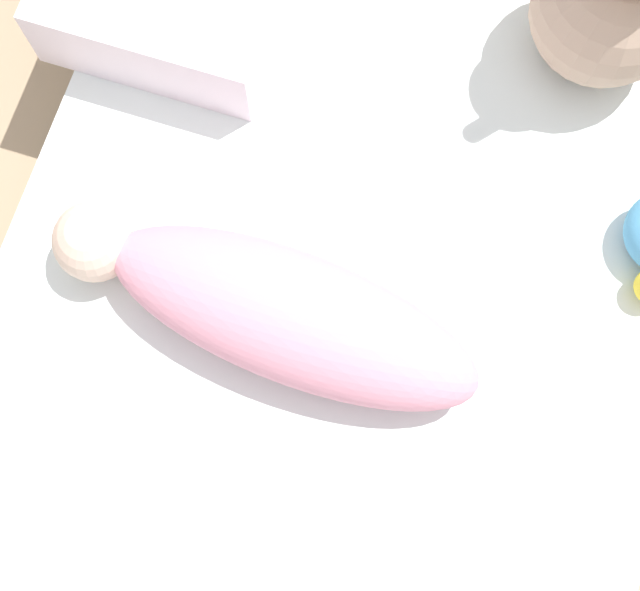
# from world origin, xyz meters

# --- Properties ---
(ground_plane) EXTENTS (12.00, 12.00, 0.00)m
(ground_plane) POSITION_xyz_m (0.00, 0.00, 0.00)
(ground_plane) COLOR #9E8466
(bed_mattress) EXTENTS (1.21, 0.95, 0.16)m
(bed_mattress) POSITION_xyz_m (0.00, 0.00, 0.08)
(bed_mattress) COLOR white
(bed_mattress) RESTS_ON ground_plane
(swaddled_baby) EXTENTS (0.21, 0.60, 0.13)m
(swaddled_baby) POSITION_xyz_m (0.08, -0.08, 0.22)
(swaddled_baby) COLOR pink
(swaddled_baby) RESTS_ON bed_mattress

